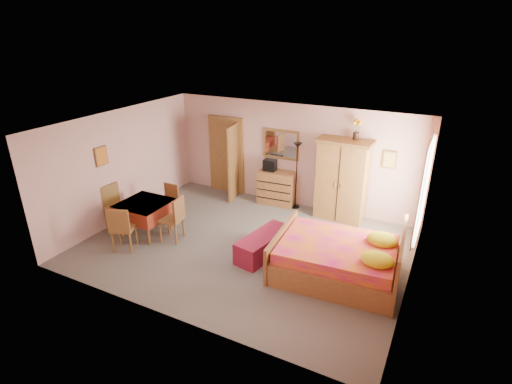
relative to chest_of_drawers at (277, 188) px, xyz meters
The scene contains 23 objects.
floor 2.35m from the chest_of_drawers, 82.31° to the right, with size 6.50×6.50×0.00m, color slate.
ceiling 3.16m from the chest_of_drawers, 82.31° to the right, with size 6.50×6.50×0.00m, color brown.
wall_back 0.94m from the chest_of_drawers, 34.93° to the left, with size 6.50×0.10×2.60m, color #D6A59B.
wall_front 4.87m from the chest_of_drawers, 86.31° to the right, with size 6.50×0.10×2.60m, color #D6A59B.
wall_left 3.82m from the chest_of_drawers, 142.16° to the right, with size 0.10×5.00×2.60m, color #D6A59B.
wall_right 4.31m from the chest_of_drawers, 32.70° to the right, with size 0.10×5.00×2.60m, color #D6A59B.
doorway 1.70m from the chest_of_drawers, behind, with size 1.06×0.12×2.15m, color #9E6B35.
window 3.82m from the chest_of_drawers, 17.13° to the right, with size 0.08×1.40×1.95m, color white.
picture_left 4.29m from the chest_of_drawers, 135.27° to the right, with size 0.04×0.32×0.42m, color orange.
picture_back 2.89m from the chest_of_drawers, ahead, with size 0.30×0.04×0.40m, color #D8BF59.
chest_of_drawers is the anchor object (origin of this frame).
wall_mirror 1.13m from the chest_of_drawers, 90.00° to the left, with size 0.97×0.05×0.77m, color silver.
stereo 0.62m from the chest_of_drawers, behind, with size 0.31×0.23×0.29m, color black.
floor_lamp 0.67m from the chest_of_drawers, ahead, with size 0.22×0.22×1.71m, color black.
wardrobe 1.78m from the chest_of_drawers, ahead, with size 1.25×0.64×1.95m, color #AA7939.
sunflower_vase 2.57m from the chest_of_drawers, ahead, with size 0.19×0.19×0.47m, color yellow.
bed 3.34m from the chest_of_drawers, 46.21° to the right, with size 2.27×1.79×1.05m, color #DC1577.
bench 2.54m from the chest_of_drawers, 71.60° to the right, with size 0.50×1.36×0.45m, color maroon.
dining_table 3.39m from the chest_of_drawers, 124.88° to the right, with size 1.02×1.02×0.75m, color maroon.
chair_south 3.98m from the chest_of_drawers, 118.32° to the right, with size 0.45×0.45×0.98m, color olive.
chair_north 2.81m from the chest_of_drawers, 131.97° to the right, with size 0.40×0.40×0.89m, color olive.
chair_west 3.93m from the chest_of_drawers, 133.56° to the right, with size 0.46×0.46×1.00m, color #A96A39.
chair_east 3.02m from the chest_of_drawers, 114.62° to the right, with size 0.45×0.45×1.00m, color olive.
Camera 1 is at (3.54, -6.45, 4.36)m, focal length 28.00 mm.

